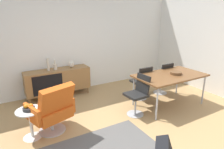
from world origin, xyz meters
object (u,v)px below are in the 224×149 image
object	(u,v)px
vase_sculptural_dark	(71,64)
side_table_round	(31,121)
lounge_chair_red	(52,109)
fruit_bowl	(29,108)
dining_table	(170,76)
vase_ceramic_small	(48,65)
dining_chair_near_window	(138,93)
vase_cobalt	(55,67)
dining_chair_back_left	(142,81)
dining_chair_back_right	(163,77)
sideboard	(58,80)
wooden_bowl_on_table	(176,73)

from	to	relation	value
vase_sculptural_dark	side_table_round	xyz separation A→B (m)	(-1.27, -1.54, -0.49)
lounge_chair_red	fruit_bowl	xyz separation A→B (m)	(-0.37, 0.04, 0.09)
lounge_chair_red	side_table_round	bearing A→B (deg)	174.65
dining_table	vase_ceramic_small	bearing A→B (deg)	142.04
lounge_chair_red	side_table_round	world-z (taller)	lounge_chair_red
vase_ceramic_small	dining_chair_near_window	size ratio (longest dim) A/B	0.36
vase_cobalt	dining_chair_back_left	bearing A→B (deg)	-34.74
vase_ceramic_small	lounge_chair_red	bearing A→B (deg)	-101.48
vase_cobalt	fruit_bowl	distance (m)	1.77
vase_ceramic_small	dining_chair_near_window	distance (m)	2.30
vase_cobalt	dining_table	distance (m)	2.78
dining_chair_near_window	dining_chair_back_right	size ratio (longest dim) A/B	1.00
dining_chair_near_window	sideboard	bearing A→B (deg)	123.86
dining_chair_back_left	side_table_round	size ratio (longest dim) A/B	1.65
wooden_bowl_on_table	lounge_chair_red	distance (m)	2.77
dining_chair_back_right	vase_sculptural_dark	bearing A→B (deg)	149.17
lounge_chair_red	dining_table	bearing A→B (deg)	-4.71
vase_ceramic_small	lounge_chair_red	size ratio (longest dim) A/B	0.33
vase_ceramic_small	dining_chair_back_left	distance (m)	2.33
dining_chair_near_window	dining_table	bearing A→B (deg)	-0.24
dining_chair_near_window	fruit_bowl	world-z (taller)	dining_chair_near_window
dining_chair_back_left	side_table_round	world-z (taller)	dining_chair_back_left
dining_chair_back_right	fruit_bowl	xyz separation A→B (m)	(-3.33, -0.31, 0.09)
sideboard	side_table_round	world-z (taller)	sideboard
vase_cobalt	side_table_round	bearing A→B (deg)	-119.08
lounge_chair_red	fruit_bowl	distance (m)	0.38
side_table_round	vase_sculptural_dark	bearing A→B (deg)	50.44
dining_table	lounge_chair_red	xyz separation A→B (m)	(-2.61, 0.22, -0.23)
sideboard	dining_table	xyz separation A→B (m)	(2.08, -1.79, 0.26)
dining_table	dining_chair_near_window	distance (m)	0.92
dining_table	dining_chair_near_window	xyz separation A→B (m)	(-0.89, 0.00, -0.23)
sideboard	vase_ceramic_small	size ratio (longest dim) A/B	5.18
vase_ceramic_small	fruit_bowl	distance (m)	1.71
lounge_chair_red	vase_ceramic_small	bearing A→B (deg)	78.52
wooden_bowl_on_table	side_table_round	xyz separation A→B (m)	(-3.11, 0.29, -0.45)
dining_chair_near_window	side_table_round	distance (m)	2.11
dining_chair_back_right	dining_table	bearing A→B (deg)	-122.07
vase_cobalt	vase_sculptural_dark	world-z (taller)	vase_cobalt
sideboard	lounge_chair_red	size ratio (longest dim) A/B	1.69
sideboard	vase_ceramic_small	bearing A→B (deg)	179.48
dining_table	wooden_bowl_on_table	distance (m)	0.16
vase_sculptural_dark	wooden_bowl_on_table	size ratio (longest dim) A/B	0.68
wooden_bowl_on_table	dining_chair_near_window	size ratio (longest dim) A/B	0.30
dining_chair_near_window	fruit_bowl	bearing A→B (deg)	173.23
vase_sculptural_dark	fruit_bowl	size ratio (longest dim) A/B	0.88
dining_table	wooden_bowl_on_table	world-z (taller)	wooden_bowl_on_table
side_table_round	fruit_bowl	distance (m)	0.23
dining_chair_back_right	fruit_bowl	world-z (taller)	dining_chair_back_right
vase_cobalt	lounge_chair_red	size ratio (longest dim) A/B	0.26
vase_sculptural_dark	vase_ceramic_small	distance (m)	0.59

